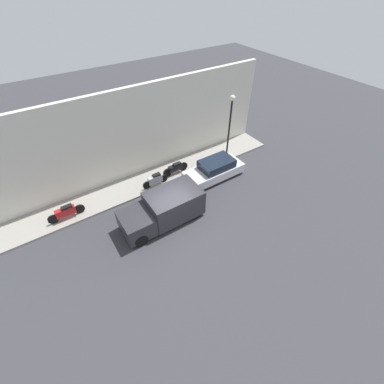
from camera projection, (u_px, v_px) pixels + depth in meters
ground_plane at (176, 222)px, 14.72m from camera, size 60.00×60.00×0.00m
sidewalk at (145, 182)px, 17.22m from camera, size 2.25×19.99×0.12m
building_facade at (130, 136)px, 16.04m from camera, size 0.30×19.99×5.90m
parked_car at (214, 170)px, 17.25m from camera, size 1.63×4.11×1.35m
delivery_van at (163, 209)px, 14.19m from camera, size 1.98×4.62×1.79m
motorcycle_red at (66, 212)px, 14.50m from camera, size 0.30×2.03×0.84m
scooter_silver at (155, 180)px, 16.62m from camera, size 0.30×1.77×0.84m
motorcycle_black at (176, 168)px, 17.54m from camera, size 0.30×1.90×0.79m
streetlamp at (230, 118)px, 17.00m from camera, size 0.36×0.36×4.74m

